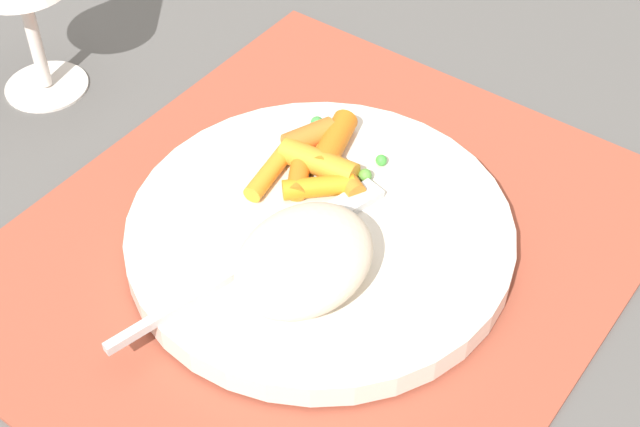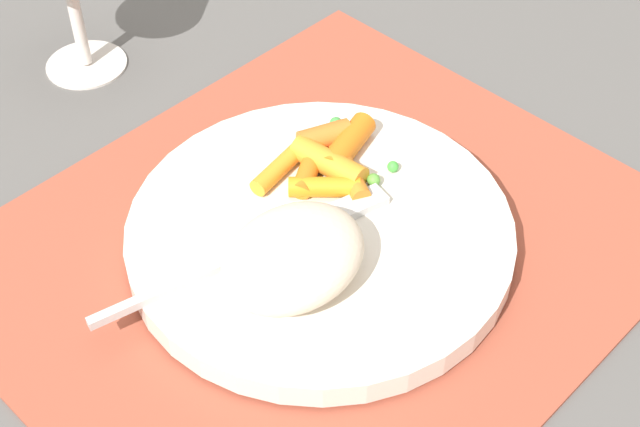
# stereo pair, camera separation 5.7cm
# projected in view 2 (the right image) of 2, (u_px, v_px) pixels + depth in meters

# --- Properties ---
(ground_plane) EXTENTS (2.40, 2.40, 0.00)m
(ground_plane) POSITION_uv_depth(u_px,v_px,m) (320.00, 250.00, 0.60)
(ground_plane) COLOR #565451
(placemat) EXTENTS (0.41, 0.36, 0.01)m
(placemat) POSITION_uv_depth(u_px,v_px,m) (320.00, 246.00, 0.60)
(placemat) COLOR #9E4733
(placemat) RESTS_ON ground_plane
(plate) EXTENTS (0.25, 0.25, 0.02)m
(plate) POSITION_uv_depth(u_px,v_px,m) (320.00, 234.00, 0.59)
(plate) COLOR silver
(plate) RESTS_ON placemat
(rice_mound) EXTENTS (0.09, 0.07, 0.04)m
(rice_mound) POSITION_uv_depth(u_px,v_px,m) (293.00, 257.00, 0.54)
(rice_mound) COLOR beige
(rice_mound) RESTS_ON plate
(carrot_portion) EXTENTS (0.10, 0.07, 0.02)m
(carrot_portion) POSITION_uv_depth(u_px,v_px,m) (327.00, 160.00, 0.62)
(carrot_portion) COLOR orange
(carrot_portion) RESTS_ON plate
(pea_scatter) EXTENTS (0.09, 0.08, 0.01)m
(pea_scatter) POSITION_uv_depth(u_px,v_px,m) (334.00, 195.00, 0.60)
(pea_scatter) COLOR green
(pea_scatter) RESTS_ON plate
(fork) EXTENTS (0.20, 0.06, 0.01)m
(fork) POSITION_uv_depth(u_px,v_px,m) (275.00, 241.00, 0.57)
(fork) COLOR silver
(fork) RESTS_ON plate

